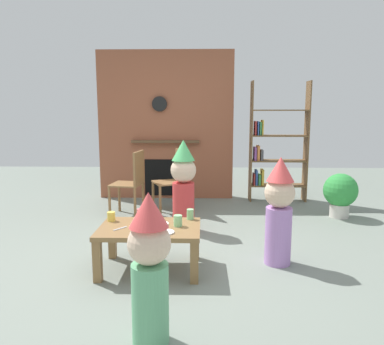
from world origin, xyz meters
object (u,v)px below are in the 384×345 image
(birthday_cake_slice, at_px, (135,221))
(child_in_pink, at_px, (279,208))
(coffee_table, at_px, (150,234))
(potted_plant_tall, at_px, (340,192))
(paper_cup_center, at_px, (141,214))
(paper_plate_rear, at_px, (165,232))
(paper_cup_near_left, at_px, (190,214))
(paper_cup_near_right, at_px, (178,221))
(child_with_cone_hat, at_px, (150,265))
(bookshelf, at_px, (273,148))
(dining_chair_left, at_px, (133,179))
(dining_chair_middle, at_px, (175,177))
(child_by_the_chairs, at_px, (183,183))
(paper_plate_front, at_px, (159,224))
(paper_cup_far_left, at_px, (111,217))

(birthday_cake_slice, bearing_deg, child_in_pink, 6.23)
(coffee_table, bearing_deg, potted_plant_tall, 37.56)
(paper_cup_center, distance_m, paper_plate_rear, 0.48)
(paper_cup_near_left, bearing_deg, paper_plate_rear, -116.04)
(coffee_table, relative_size, paper_cup_near_right, 8.94)
(child_in_pink, bearing_deg, birthday_cake_slice, -2.05)
(coffee_table, xyz_separation_m, child_with_cone_hat, (0.16, -1.11, 0.17))
(bookshelf, distance_m, paper_cup_center, 3.11)
(paper_cup_near_left, relative_size, paper_cup_center, 0.94)
(birthday_cake_slice, bearing_deg, child_with_cone_hat, -75.51)
(dining_chair_left, relative_size, dining_chair_middle, 1.00)
(child_by_the_chairs, distance_m, dining_chair_left, 0.97)
(paper_plate_front, xyz_separation_m, dining_chair_middle, (0.01, 1.94, 0.10))
(child_in_pink, bearing_deg, paper_cup_near_right, 0.81)
(bookshelf, distance_m, paper_plate_front, 3.15)
(paper_plate_front, bearing_deg, paper_cup_near_right, -14.80)
(birthday_cake_slice, height_order, child_by_the_chairs, child_by_the_chairs)
(paper_cup_center, bearing_deg, child_in_pink, -2.19)
(child_by_the_chairs, bearing_deg, paper_cup_near_right, 12.29)
(paper_cup_far_left, xyz_separation_m, child_in_pink, (1.59, 0.00, 0.09))
(child_in_pink, relative_size, child_by_the_chairs, 0.93)
(child_by_the_chairs, bearing_deg, paper_plate_rear, 8.01)
(coffee_table, xyz_separation_m, paper_cup_near_left, (0.36, 0.25, 0.12))
(birthday_cake_slice, distance_m, child_with_cone_hat, 1.18)
(dining_chair_left, bearing_deg, potted_plant_tall, -171.27)
(paper_cup_near_right, xyz_separation_m, child_with_cone_hat, (-0.10, -1.13, 0.05))
(paper_cup_far_left, bearing_deg, paper_plate_rear, -31.90)
(child_with_cone_hat, xyz_separation_m, child_by_the_chairs, (0.09, 2.28, 0.07))
(paper_cup_near_right, distance_m, potted_plant_tall, 2.76)
(paper_cup_far_left, height_order, dining_chair_middle, dining_chair_middle)
(birthday_cake_slice, bearing_deg, child_by_the_chairs, 71.32)
(coffee_table, xyz_separation_m, paper_cup_near_right, (0.26, 0.02, 0.12))
(paper_plate_rear, bearing_deg, paper_cup_center, 124.53)
(coffee_table, relative_size, paper_cup_center, 8.61)
(paper_cup_far_left, relative_size, paper_plate_front, 0.47)
(paper_plate_rear, distance_m, potted_plant_tall, 2.96)
(paper_cup_far_left, bearing_deg, child_with_cone_hat, -66.95)
(coffee_table, relative_size, paper_cup_far_left, 10.42)
(paper_cup_near_left, xyz_separation_m, dining_chair_middle, (-0.28, 1.76, 0.05))
(birthday_cake_slice, height_order, dining_chair_middle, dining_chair_middle)
(paper_plate_rear, relative_size, dining_chair_middle, 0.18)
(paper_cup_near_right, relative_size, paper_cup_far_left, 1.17)
(dining_chair_left, height_order, potted_plant_tall, dining_chair_left)
(paper_plate_rear, relative_size, dining_chair_left, 0.18)
(paper_cup_center, bearing_deg, bookshelf, 56.03)
(birthday_cake_slice, bearing_deg, paper_plate_front, 11.31)
(dining_chair_left, bearing_deg, paper_cup_far_left, 101.98)
(paper_plate_rear, xyz_separation_m, birthday_cake_slice, (-0.29, 0.20, 0.04))
(dining_chair_middle, height_order, potted_plant_tall, dining_chair_middle)
(paper_cup_near_right, bearing_deg, dining_chair_middle, 94.96)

